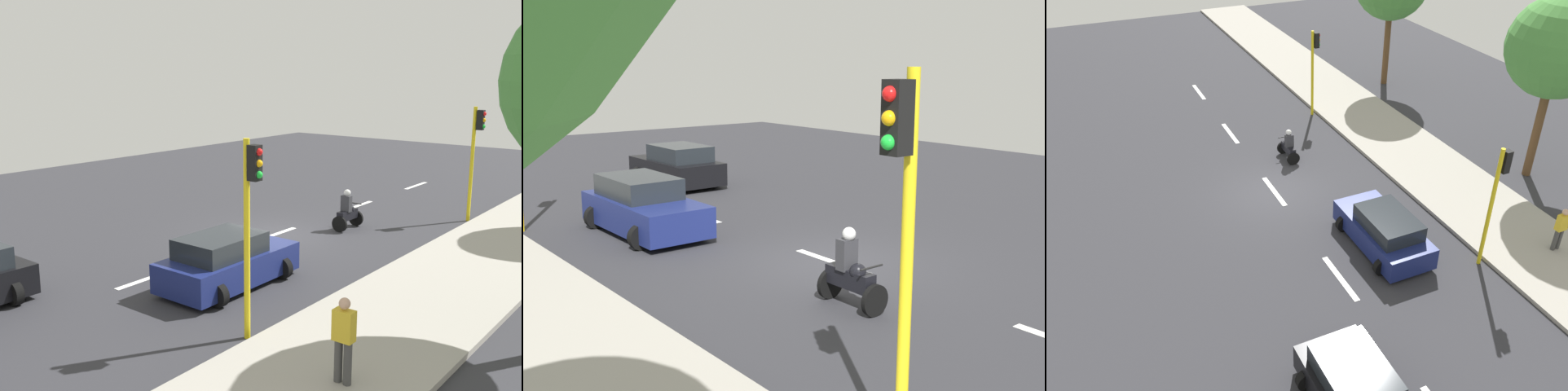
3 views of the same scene
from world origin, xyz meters
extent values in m
cube|color=#2D2D33|center=(0.00, 0.00, -0.05)|extent=(40.00, 60.00, 0.10)
cube|color=#9E998E|center=(7.00, 0.00, 0.07)|extent=(4.00, 60.00, 0.15)
cube|color=white|center=(0.00, -6.00, 0.01)|extent=(0.20, 2.40, 0.01)
cube|color=white|center=(0.00, 0.00, 0.01)|extent=(0.20, 2.40, 0.01)
cube|color=white|center=(0.00, 6.00, 0.01)|extent=(0.20, 2.40, 0.01)
cube|color=white|center=(0.00, 12.00, 0.01)|extent=(0.20, 2.40, 0.01)
cube|color=navy|center=(2.19, -5.01, 0.56)|extent=(1.85, 4.15, 0.80)
cube|color=#1E2328|center=(2.19, -5.35, 1.24)|extent=(1.55, 2.32, 0.56)
cylinder|color=black|center=(1.38, -3.64, 0.32)|extent=(0.64, 0.22, 0.64)
cylinder|color=black|center=(3.01, -3.64, 0.32)|extent=(0.64, 0.22, 0.64)
cylinder|color=black|center=(1.38, -6.38, 0.32)|extent=(0.64, 0.22, 0.64)
cylinder|color=black|center=(3.01, -6.38, 0.32)|extent=(0.64, 0.22, 0.64)
cube|color=#1E2328|center=(-1.98, -10.50, 1.24)|extent=(1.61, 2.23, 0.56)
cylinder|color=black|center=(-1.14, -9.51, 0.32)|extent=(0.64, 0.22, 0.64)
cylinder|color=black|center=(-2.83, -9.51, 0.32)|extent=(0.64, 0.22, 0.64)
cylinder|color=black|center=(1.64, 2.96, 0.30)|extent=(0.60, 0.10, 0.60)
cylinder|color=black|center=(1.64, 1.76, 0.30)|extent=(0.60, 0.10, 0.60)
cube|color=black|center=(1.64, 2.31, 0.55)|extent=(0.28, 1.10, 0.36)
sphere|color=black|center=(1.64, 2.51, 0.73)|extent=(0.32, 0.32, 0.32)
cylinder|color=black|center=(1.64, 2.86, 0.90)|extent=(0.55, 0.04, 0.04)
cube|color=#333338|center=(1.64, 2.21, 1.00)|extent=(0.36, 0.24, 0.60)
sphere|color=silver|center=(1.64, 2.26, 1.40)|extent=(0.26, 0.26, 0.26)
cylinder|color=#3F3F3F|center=(7.50, -7.93, 0.57)|extent=(0.16, 0.16, 0.85)
cylinder|color=#3F3F3F|center=(7.70, -7.93, 0.57)|extent=(0.16, 0.16, 0.85)
cube|color=gold|center=(7.60, -7.93, 1.30)|extent=(0.40, 0.24, 0.60)
sphere|color=tan|center=(7.60, -7.93, 1.73)|extent=(0.22, 0.22, 0.22)
cylinder|color=yellow|center=(4.75, 6.38, 2.25)|extent=(0.14, 0.14, 4.50)
cube|color=black|center=(4.97, 6.38, 4.00)|extent=(0.24, 0.24, 0.76)
sphere|color=red|center=(5.09, 6.38, 4.24)|extent=(0.16, 0.16, 0.16)
sphere|color=#F2A50C|center=(5.09, 6.38, 4.00)|extent=(0.16, 0.16, 0.16)
sphere|color=green|center=(5.09, 6.38, 3.76)|extent=(0.16, 0.16, 0.16)
cylinder|color=yellow|center=(4.75, -7.30, 2.25)|extent=(0.14, 0.14, 4.50)
cube|color=black|center=(4.97, -7.30, 4.00)|extent=(0.24, 0.24, 0.76)
sphere|color=red|center=(5.09, -7.30, 4.24)|extent=(0.16, 0.16, 0.16)
sphere|color=#F2A50C|center=(5.09, -7.30, 4.00)|extent=(0.16, 0.16, 0.16)
sphere|color=green|center=(5.09, -7.30, 3.76)|extent=(0.16, 0.16, 0.16)
cylinder|color=brown|center=(10.66, -3.32, 2.14)|extent=(0.36, 0.36, 4.29)
sphere|color=#478C3D|center=(10.66, -3.32, 5.69)|extent=(4.00, 4.00, 4.00)
cylinder|color=brown|center=(10.68, 8.71, 2.23)|extent=(0.36, 0.36, 4.45)
camera|label=1|loc=(12.92, -17.10, 5.95)|focal=42.04mm
camera|label=2|loc=(10.01, 10.96, 4.56)|focal=46.05mm
camera|label=3|loc=(-6.77, -18.08, 12.26)|focal=37.40mm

